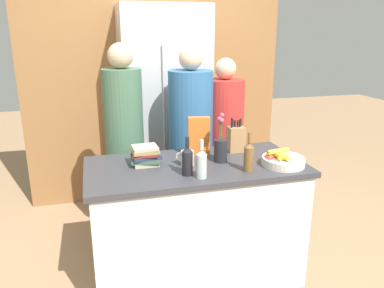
% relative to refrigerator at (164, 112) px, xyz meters
% --- Properties ---
extents(ground_plane, '(14.00, 14.00, 0.00)m').
position_rel_refrigerator_xyz_m(ground_plane, '(-0.02, -1.25, -1.02)').
color(ground_plane, '#A37F5B').
extents(kitchen_island, '(1.52, 0.75, 0.90)m').
position_rel_refrigerator_xyz_m(kitchen_island, '(-0.02, -1.25, -0.57)').
color(kitchen_island, silver).
rests_on(kitchen_island, ground_plane).
extents(back_wall_wood, '(2.72, 0.12, 2.60)m').
position_rel_refrigerator_xyz_m(back_wall_wood, '(-0.02, 0.36, 0.28)').
color(back_wall_wood, olive).
rests_on(back_wall_wood, ground_plane).
extents(refrigerator, '(0.83, 0.63, 2.03)m').
position_rel_refrigerator_xyz_m(refrigerator, '(0.00, 0.00, 0.00)').
color(refrigerator, '#B7B7BC').
rests_on(refrigerator, ground_plane).
extents(fruit_bowl, '(0.30, 0.30, 0.11)m').
position_rel_refrigerator_xyz_m(fruit_bowl, '(0.55, -1.43, -0.08)').
color(fruit_bowl, silver).
rests_on(fruit_bowl, kitchen_island).
extents(knife_block, '(0.12, 0.11, 0.27)m').
position_rel_refrigerator_xyz_m(knife_block, '(0.36, -1.04, -0.02)').
color(knife_block, '#A87A4C').
rests_on(knife_block, kitchen_island).
extents(flower_vase, '(0.10, 0.10, 0.35)m').
position_rel_refrigerator_xyz_m(flower_vase, '(0.16, -1.24, -0.02)').
color(flower_vase, '#232328').
rests_on(flower_vase, kitchen_island).
extents(cereal_box, '(0.17, 0.09, 0.29)m').
position_rel_refrigerator_xyz_m(cereal_box, '(0.05, -1.06, 0.03)').
color(cereal_box, orange).
rests_on(cereal_box, kitchen_island).
extents(coffee_mug, '(0.12, 0.10, 0.10)m').
position_rel_refrigerator_xyz_m(coffee_mug, '(-0.09, -1.26, -0.07)').
color(coffee_mug, silver).
rests_on(coffee_mug, kitchen_island).
extents(book_stack, '(0.21, 0.16, 0.14)m').
position_rel_refrigerator_xyz_m(book_stack, '(-0.36, -1.18, -0.05)').
color(book_stack, '#B7A88E').
rests_on(book_stack, kitchen_island).
extents(bottle_oil, '(0.07, 0.07, 0.26)m').
position_rel_refrigerator_xyz_m(bottle_oil, '(-0.13, -1.43, -0.02)').
color(bottle_oil, black).
rests_on(bottle_oil, kitchen_island).
extents(bottle_vinegar, '(0.06, 0.06, 0.27)m').
position_rel_refrigerator_xyz_m(bottle_vinegar, '(0.28, -1.47, -0.01)').
color(bottle_vinegar, brown).
rests_on(bottle_vinegar, kitchen_island).
extents(bottle_wine, '(0.07, 0.07, 0.25)m').
position_rel_refrigerator_xyz_m(bottle_wine, '(-0.06, -1.50, -0.02)').
color(bottle_wine, '#B2BCC1').
rests_on(bottle_wine, kitchen_island).
extents(person_at_sink, '(0.31, 0.31, 1.71)m').
position_rel_refrigerator_xyz_m(person_at_sink, '(-0.46, -0.63, -0.05)').
color(person_at_sink, '#383842').
rests_on(person_at_sink, ground_plane).
extents(person_in_blue, '(0.38, 0.38, 1.68)m').
position_rel_refrigerator_xyz_m(person_in_blue, '(0.11, -0.61, -0.08)').
color(person_in_blue, '#383842').
rests_on(person_in_blue, ground_plane).
extents(person_in_red_tee, '(0.34, 0.34, 1.58)m').
position_rel_refrigerator_xyz_m(person_in_red_tee, '(0.43, -0.57, -0.13)').
color(person_in_red_tee, '#383842').
rests_on(person_in_red_tee, ground_plane).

